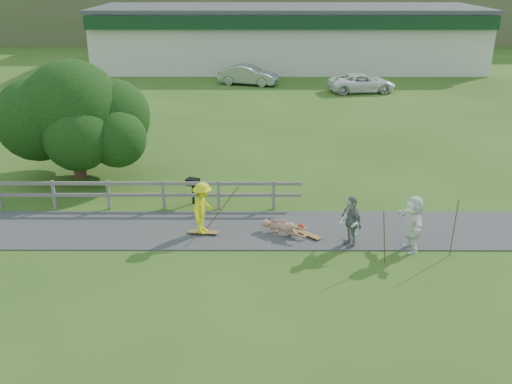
# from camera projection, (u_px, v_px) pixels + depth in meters

# --- Properties ---
(ground) EXTENTS (260.00, 260.00, 0.00)m
(ground) POSITION_uv_depth(u_px,v_px,m) (212.00, 251.00, 17.82)
(ground) COLOR #2D5016
(ground) RESTS_ON ground
(path) EXTENTS (34.00, 3.00, 0.04)m
(path) POSITION_uv_depth(u_px,v_px,m) (216.00, 230.00, 19.20)
(path) COLOR #38373A
(path) RESTS_ON ground
(fence) EXTENTS (15.05, 0.10, 1.10)m
(fence) POSITION_uv_depth(u_px,v_px,m) (91.00, 191.00, 20.63)
(fence) COLOR #5E5953
(fence) RESTS_ON ground
(strip_mall) EXTENTS (32.50, 10.75, 5.10)m
(strip_mall) POSITION_uv_depth(u_px,v_px,m) (288.00, 37.00, 49.31)
(strip_mall) COLOR beige
(strip_mall) RESTS_ON ground
(skater_rider) EXTENTS (0.97, 1.27, 1.74)m
(skater_rider) POSITION_uv_depth(u_px,v_px,m) (203.00, 211.00, 18.56)
(skater_rider) COLOR yellow
(skater_rider) RESTS_ON ground
(skater_fallen) EXTENTS (1.15, 1.56, 0.58)m
(skater_fallen) POSITION_uv_depth(u_px,v_px,m) (284.00, 228.00, 18.73)
(skater_fallen) COLOR tan
(skater_fallen) RESTS_ON ground
(spectator_a) EXTENTS (0.69, 0.85, 1.62)m
(spectator_a) POSITION_uv_depth(u_px,v_px,m) (349.00, 223.00, 17.81)
(spectator_a) COLOR silver
(spectator_a) RESTS_ON ground
(spectator_b) EXTENTS (0.80, 1.09, 1.71)m
(spectator_b) POSITION_uv_depth(u_px,v_px,m) (351.00, 222.00, 17.81)
(spectator_b) COLOR slate
(spectator_b) RESTS_ON ground
(spectator_d) EXTENTS (0.72, 1.74, 1.82)m
(spectator_d) POSITION_uv_depth(u_px,v_px,m) (413.00, 224.00, 17.55)
(spectator_d) COLOR white
(spectator_d) RESTS_ON ground
(car_silver) EXTENTS (4.62, 2.66, 1.44)m
(car_silver) POSITION_uv_depth(u_px,v_px,m) (248.00, 75.00, 42.39)
(car_silver) COLOR #989BA0
(car_silver) RESTS_ON ground
(car_white) EXTENTS (4.91, 2.79, 1.29)m
(car_white) POSITION_uv_depth(u_px,v_px,m) (362.00, 83.00, 39.93)
(car_white) COLOR white
(car_white) RESTS_ON ground
(tree) EXTENTS (6.45, 6.45, 4.06)m
(tree) POSITION_uv_depth(u_px,v_px,m) (75.00, 130.00, 23.31)
(tree) COLOR black
(tree) RESTS_ON ground
(bbq) EXTENTS (0.54, 0.47, 0.99)m
(bbq) POSITION_uv_depth(u_px,v_px,m) (193.00, 191.00, 21.18)
(bbq) COLOR black
(bbq) RESTS_ON ground
(longboard_rider) EXTENTS (1.02, 0.34, 0.11)m
(longboard_rider) POSITION_uv_depth(u_px,v_px,m) (204.00, 233.00, 18.86)
(longboard_rider) COLOR #965E31
(longboard_rider) RESTS_ON ground
(longboard_fallen) EXTENTS (0.87, 0.86, 0.11)m
(longboard_fallen) POSITION_uv_depth(u_px,v_px,m) (308.00, 235.00, 18.72)
(longboard_fallen) COLOR #965E31
(longboard_fallen) RESTS_ON ground
(helmet) EXTENTS (0.26, 0.26, 0.26)m
(helmet) POSITION_uv_depth(u_px,v_px,m) (301.00, 228.00, 19.11)
(helmet) COLOR #9E2410
(helmet) RESTS_ON ground
(pole_rider) EXTENTS (0.03, 0.03, 1.94)m
(pole_rider) POSITION_uv_depth(u_px,v_px,m) (222.00, 203.00, 18.89)
(pole_rider) COLOR #543321
(pole_rider) RESTS_ON ground
(pole_spec_left) EXTENTS (0.03, 0.03, 1.67)m
(pole_spec_left) POSITION_uv_depth(u_px,v_px,m) (384.00, 237.00, 16.82)
(pole_spec_left) COLOR #543321
(pole_spec_left) RESTS_ON ground
(pole_spec_right) EXTENTS (0.03, 0.03, 1.89)m
(pole_spec_right) POSITION_uv_depth(u_px,v_px,m) (454.00, 228.00, 17.17)
(pole_spec_right) COLOR #543321
(pole_spec_right) RESTS_ON ground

